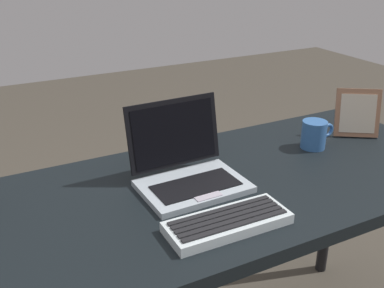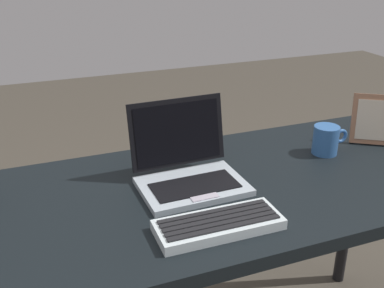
# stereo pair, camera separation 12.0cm
# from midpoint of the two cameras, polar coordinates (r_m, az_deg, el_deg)

# --- Properties ---
(desk) EXTENTS (1.57, 0.64, 0.75)m
(desk) POSITION_cam_midpoint_polar(r_m,az_deg,el_deg) (1.30, -0.03, -7.99)
(desk) COLOR black
(desk) RESTS_ON ground
(laptop_front) EXTENTS (0.28, 0.24, 0.22)m
(laptop_front) POSITION_cam_midpoint_polar(r_m,az_deg,el_deg) (1.25, -3.34, -3.19)
(laptop_front) COLOR #AEBBC5
(laptop_front) RESTS_ON desk
(external_keyboard) EXTENTS (0.30, 0.12, 0.03)m
(external_keyboard) POSITION_cam_midpoint_polar(r_m,az_deg,el_deg) (1.08, 1.26, -9.76)
(external_keyboard) COLOR silver
(external_keyboard) RESTS_ON desk
(photo_frame) EXTENTS (0.15, 0.12, 0.16)m
(photo_frame) POSITION_cam_midpoint_polar(r_m,az_deg,el_deg) (1.63, 17.84, 3.61)
(photo_frame) COLOR #936449
(photo_frame) RESTS_ON desk
(coffee_mug) EXTENTS (0.12, 0.08, 0.09)m
(coffee_mug) POSITION_cam_midpoint_polar(r_m,az_deg,el_deg) (1.51, 12.73, 1.13)
(coffee_mug) COLOR #3364A7
(coffee_mug) RESTS_ON desk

